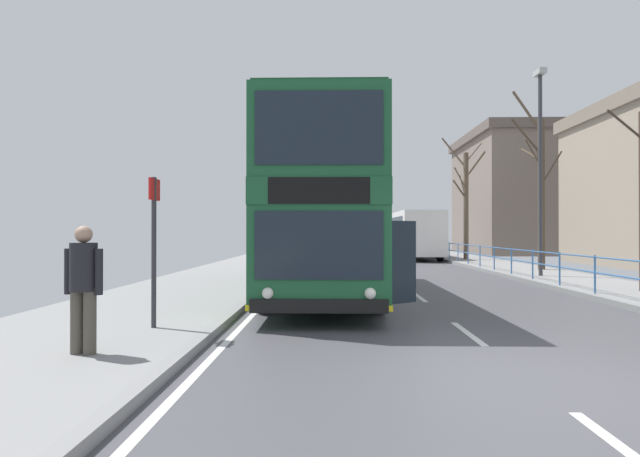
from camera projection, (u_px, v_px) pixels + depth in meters
name	position (u px, v px, depth m)	size (l,w,h in m)	color
ground	(465.00, 373.00, 6.04)	(15.80, 140.00, 0.20)	#49494E
double_decker_bus_main	(324.00, 210.00, 14.14)	(3.24, 11.05, 4.43)	#19512D
background_bus_far_lane	(411.00, 233.00, 33.24)	(2.73, 10.17, 2.96)	white
pedestrian_railing_far_kerb	(487.00, 253.00, 22.12)	(0.05, 30.35, 0.98)	#386BA8
pedestrian_companion	(83.00, 282.00, 6.57)	(0.55, 0.39, 1.66)	#4C473D
bus_stop_sign_near	(154.00, 234.00, 8.40)	(0.08, 0.44, 2.49)	#2D2D33
street_lamp_far_side	(540.00, 156.00, 18.37)	(0.28, 0.60, 7.47)	#38383D
bare_tree_far_00	(466.00, 200.00, 29.51)	(2.12, 1.79, 7.14)	brown
bare_tree_far_02	(540.00, 186.00, 21.53)	(1.87, 2.05, 7.76)	#4C3D2D
background_building_00	(550.00, 193.00, 41.45)	(13.71, 12.34, 9.76)	slate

